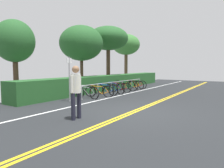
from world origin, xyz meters
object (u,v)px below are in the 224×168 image
bicycle_5 (126,86)px  tree_far_right (108,39)px  bicycle_1 (99,91)px  tree_mid (81,43)px  bicycle_0 (87,92)px  bicycle_6 (132,85)px  tree_extra (126,45)px  bike_rack (117,84)px  bicycle_7 (136,84)px  bicycle_3 (115,88)px  sign_post_near (69,75)px  tree_near_left (15,42)px  bicycle_2 (106,89)px  pedestrian (76,88)px  bicycle_4 (120,87)px

bicycle_5 → tree_far_right: 4.59m
bicycle_1 → tree_mid: bearing=60.3°
tree_mid → bicycle_0: bearing=-133.7°
bicycle_6 → tree_extra: (5.33, 3.56, 3.66)m
bicycle_5 → tree_mid: tree_mid is taller
bike_rack → bicycle_5: size_ratio=3.98×
bicycle_0 → bicycle_5: 4.28m
bike_rack → bicycle_6: size_ratio=4.15×
bicycle_5 → bicycle_7: 1.61m
bicycle_0 → bicycle_1: 0.83m
bicycle_0 → bicycle_3: bearing=-5.5°
bicycle_6 → tree_mid: 4.84m
bicycle_0 → sign_post_near: sign_post_near is taller
sign_post_near → tree_mid: 4.73m
bicycle_7 → tree_extra: size_ratio=0.31×
bike_rack → tree_near_left: 6.53m
bicycle_7 → bicycle_0: bearing=179.0°
bicycle_2 → bicycle_5: size_ratio=1.01×
bicycle_7 → sign_post_near: (-7.12, 0.18, 1.01)m
tree_near_left → tree_mid: tree_mid is taller
bike_rack → pedestrian: size_ratio=3.99×
sign_post_near → bicycle_3: bearing=-4.9°
bicycle_1 → tree_extra: tree_extra is taller
tree_extra → bicycle_0: bearing=-161.9°
bicycle_3 → bicycle_6: bearing=1.9°
bicycle_2 → bicycle_5: (2.59, 0.04, 0.02)m
pedestrian → tree_mid: bearing=40.3°
bike_rack → sign_post_near: size_ratio=3.17×
bicycle_3 → tree_mid: (-0.19, 2.68, 3.00)m
bike_rack → tree_extra: 8.97m
bicycle_5 → tree_far_right: bearing=61.5°
bicycle_4 → bicycle_6: size_ratio=1.00×
bicycle_5 → sign_post_near: size_ratio=0.80×
bicycle_3 → bicycle_7: bearing=2.4°
tree_mid → tree_extra: tree_extra is taller
bike_rack → bicycle_0: size_ratio=3.93×
bicycle_4 → tree_far_right: (2.30, 2.53, 3.70)m
tree_extra → bicycle_5: bearing=-150.8°
tree_mid → pedestrian: bearing=-139.7°
bicycle_1 → bicycle_2: bearing=12.0°
bike_rack → bicycle_2: bearing=178.0°
bicycle_0 → bicycle_2: size_ratio=1.00×
bicycle_1 → tree_near_left: tree_near_left is taller
bicycle_5 → bicycle_7: size_ratio=1.10×
bicycle_1 → tree_near_left: (-3.14, 3.11, 2.69)m
bicycle_1 → bicycle_4: size_ratio=1.02×
bike_rack → bicycle_6: (2.17, -0.03, -0.23)m
bicycle_1 → bicycle_5: (3.49, 0.24, 0.03)m
tree_near_left → tree_mid: (4.68, -0.40, 0.33)m
bicycle_0 → sign_post_near: bearing=176.5°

